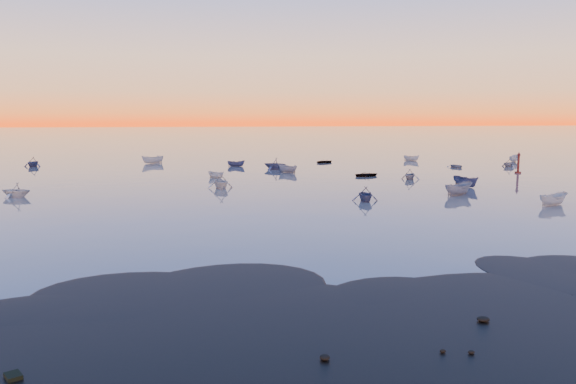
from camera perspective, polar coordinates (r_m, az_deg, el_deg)
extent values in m
plane|color=#6C635A|center=(129.34, -3.67, 3.74)|extent=(600.00, 600.00, 0.00)
imported|color=beige|center=(64.36, 25.31, -1.24)|extent=(2.81, 4.17, 1.33)
imported|color=navy|center=(61.68, 7.86, -0.91)|extent=(3.67, 1.86, 1.25)
cylinder|color=#41120E|center=(97.38, 22.31, 1.82)|extent=(0.99, 0.99, 0.33)
cylinder|color=#41120E|center=(97.26, 22.36, 2.62)|extent=(0.35, 0.35, 2.85)
cone|color=#41120E|center=(97.13, 22.41, 3.62)|extent=(0.66, 0.66, 0.55)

